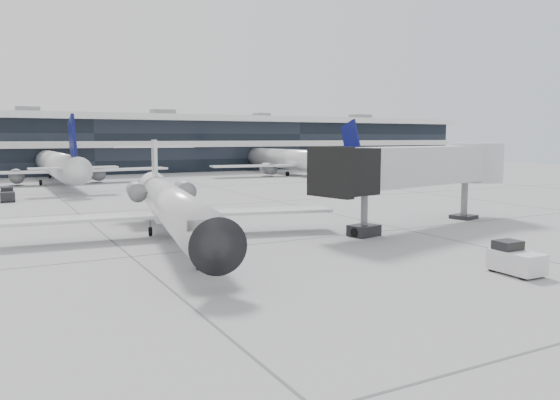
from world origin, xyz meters
TOP-DOWN VIEW (x-y plane):
  - ground at (0.00, 0.00)m, footprint 220.00×220.00m
  - terminal at (0.00, 82.00)m, footprint 170.00×22.00m
  - bg_jet_center at (-8.00, 55.00)m, footprint 32.00×40.00m
  - bg_jet_right at (32.00, 55.00)m, footprint 32.00×40.00m
  - regional_jet at (-6.03, 4.90)m, footprint 22.75×28.37m
  - jet_bridge at (12.71, 0.55)m, footprint 19.54×7.40m
  - baggage_tug at (6.00, -12.98)m, footprint 1.54×2.55m
  - traffic_cone at (-4.86, 11.83)m, footprint 0.40×0.40m
  - far_tug at (-15.30, 33.53)m, footprint 1.40×2.36m

SIDE VIEW (x-z plane):
  - ground at x=0.00m, z-range 0.00..0.00m
  - bg_jet_center at x=-8.00m, z-range -4.80..4.80m
  - bg_jet_right at x=32.00m, z-range -4.80..4.80m
  - traffic_cone at x=-4.86m, z-range -0.02..0.58m
  - far_tug at x=-15.30m, z-range -0.08..1.42m
  - baggage_tug at x=6.00m, z-range -0.08..1.52m
  - regional_jet at x=-6.03m, z-range -1.04..5.53m
  - jet_bridge at x=12.71m, z-range 1.44..7.74m
  - terminal at x=0.00m, z-range 0.00..10.00m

